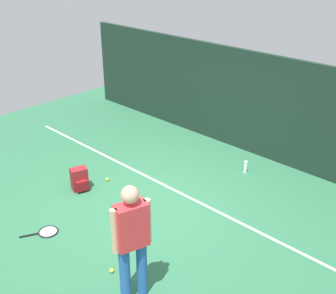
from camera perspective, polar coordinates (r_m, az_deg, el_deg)
ground_plane at (r=7.73m, az=-2.06°, el=-7.63°), size 12.00×12.00×0.00m
back_fence at (r=9.34m, az=11.12°, el=5.70°), size 10.00×0.10×2.23m
court_line at (r=8.10m, az=1.08°, el=-5.86°), size 9.00×0.05×0.00m
tennis_player at (r=5.40m, az=-4.83°, el=-11.94°), size 0.33×0.51×1.70m
tennis_racket at (r=7.32m, az=-15.91°, el=-10.84°), size 0.44×0.63×0.03m
backpack at (r=8.21m, az=-11.70°, el=-4.28°), size 0.35×0.35×0.44m
tennis_ball_near_player at (r=8.49m, az=-8.10°, el=-4.29°), size 0.07×0.07×0.07m
tennis_ball_by_fence at (r=6.38m, az=-7.51°, el=-16.01°), size 0.07×0.07×0.07m
water_bottle at (r=8.80m, az=10.31°, el=-2.61°), size 0.07×0.07×0.25m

